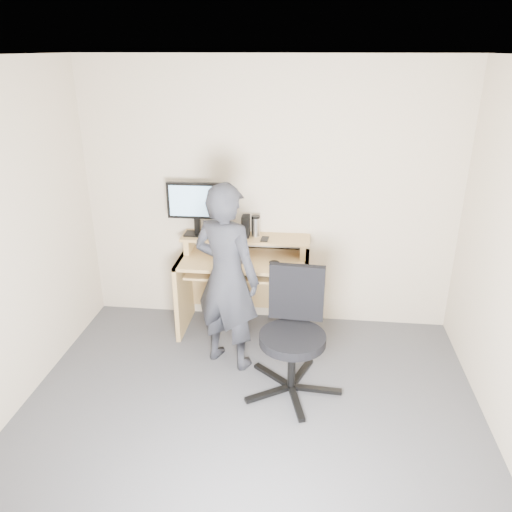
% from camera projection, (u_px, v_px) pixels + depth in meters
% --- Properties ---
extents(ground, '(3.50, 3.50, 0.00)m').
position_uv_depth(ground, '(245.00, 437.00, 3.52)').
color(ground, '#4C4D51').
rests_on(ground, ground).
extents(back_wall, '(3.50, 0.02, 2.50)m').
position_uv_depth(back_wall, '(269.00, 198.00, 4.64)').
color(back_wall, beige).
rests_on(back_wall, ground).
extents(ceiling, '(3.50, 3.50, 0.02)m').
position_uv_depth(ceiling, '(241.00, 56.00, 2.55)').
color(ceiling, white).
rests_on(ceiling, back_wall).
extents(desk, '(1.20, 0.60, 0.91)m').
position_uv_depth(desk, '(245.00, 275.00, 4.73)').
color(desk, tan).
rests_on(desk, ground).
extents(monitor, '(0.53, 0.15, 0.51)m').
position_uv_depth(monitor, '(196.00, 204.00, 4.58)').
color(monitor, black).
rests_on(monitor, desk).
extents(external_drive, '(0.07, 0.13, 0.20)m').
position_uv_depth(external_drive, '(246.00, 226.00, 4.62)').
color(external_drive, black).
rests_on(external_drive, desk).
extents(travel_mug, '(0.09, 0.09, 0.18)m').
position_uv_depth(travel_mug, '(256.00, 227.00, 4.64)').
color(travel_mug, '#BBBBC0').
rests_on(travel_mug, desk).
extents(smartphone, '(0.07, 0.13, 0.01)m').
position_uv_depth(smartphone, '(265.00, 239.00, 4.58)').
color(smartphone, black).
rests_on(smartphone, desk).
extents(charger, '(0.05, 0.05, 0.03)m').
position_uv_depth(charger, '(220.00, 237.00, 4.60)').
color(charger, black).
rests_on(charger, desk).
extents(headphones, '(0.17, 0.17, 0.06)m').
position_uv_depth(headphones, '(221.00, 233.00, 4.73)').
color(headphones, silver).
rests_on(headphones, desk).
extents(keyboard, '(0.47, 0.21, 0.03)m').
position_uv_depth(keyboard, '(245.00, 271.00, 4.53)').
color(keyboard, black).
rests_on(keyboard, desk).
extents(mouse, '(0.11, 0.09, 0.04)m').
position_uv_depth(mouse, '(274.00, 262.00, 4.45)').
color(mouse, black).
rests_on(mouse, desk).
extents(office_chair, '(0.75, 0.78, 0.98)m').
position_uv_depth(office_chair, '(294.00, 328.00, 3.86)').
color(office_chair, black).
rests_on(office_chair, ground).
extents(person, '(0.69, 0.58, 1.61)m').
position_uv_depth(person, '(227.00, 278.00, 4.07)').
color(person, black).
rests_on(person, ground).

